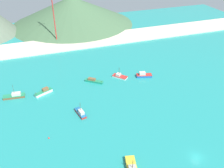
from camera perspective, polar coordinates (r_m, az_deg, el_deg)
name	(u,v)px	position (r m, az deg, el deg)	size (l,w,h in m)	color
ground	(154,106)	(107.98, 9.76, -5.10)	(260.00, 280.00, 0.50)	teal
fishing_boat_2	(120,76)	(126.35, 1.77, 1.82)	(7.49, 7.89, 5.56)	silver
fishing_boat_3	(15,96)	(119.26, -21.60, -2.55)	(9.71, 3.84, 6.61)	brown
fishing_boat_5	(144,75)	(127.77, 7.33, 2.07)	(8.33, 5.00, 2.70)	#1E5BA8
fishing_boat_6	(93,81)	(122.65, -4.31, 0.76)	(8.60, 7.24, 2.02)	#198466
fishing_boat_7	(44,92)	(117.51, -15.47, -1.79)	(8.65, 5.47, 3.02)	silver
fishing_boat_8	(81,113)	(101.85, -7.26, -6.62)	(3.68, 7.71, 6.10)	red
buoy_1	(49,138)	(94.09, -14.39, -12.03)	(0.61, 0.61, 0.61)	red
beach_strip	(100,39)	(172.51, -2.70, 10.25)	(247.00, 22.20, 1.20)	beige
hill_central	(72,10)	(206.11, -9.23, 16.45)	(96.46, 96.46, 21.42)	#476B47
radio_tower	(54,14)	(165.67, -13.36, 15.40)	(3.79, 3.03, 37.94)	#B7332D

